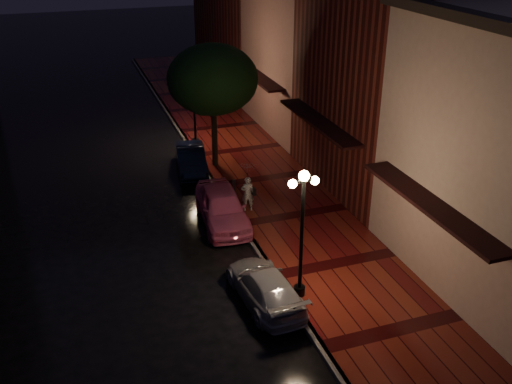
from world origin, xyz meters
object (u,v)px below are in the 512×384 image
object	(u,v)px
woman_with_umbrella	(248,180)
parking_meter	(234,191)
navy_car	(191,159)
streetlamp_far	(194,99)
pink_car	(222,207)
street_tree	(213,81)
silver_car	(265,287)
streetlamp_near	(302,227)

from	to	relation	value
woman_with_umbrella	parking_meter	world-z (taller)	woman_with_umbrella
navy_car	parking_meter	bearing A→B (deg)	-73.43
streetlamp_far	pink_car	size ratio (longest dim) A/B	1.02
street_tree	navy_car	bearing A→B (deg)	179.59
pink_car	silver_car	xyz separation A→B (m)	(-0.14, -5.35, -0.16)
streetlamp_far	pink_car	distance (m)	8.69
streetlamp_far	navy_car	size ratio (longest dim) A/B	1.16
silver_car	street_tree	bearing A→B (deg)	-100.76
pink_car	navy_car	world-z (taller)	pink_car
parking_meter	woman_with_umbrella	bearing A→B (deg)	-45.42
pink_car	navy_car	bearing A→B (deg)	94.10
streetlamp_near	street_tree	world-z (taller)	street_tree
pink_car	streetlamp_far	bearing A→B (deg)	87.67
streetlamp_far	woman_with_umbrella	distance (m)	8.06
pink_car	woman_with_umbrella	xyz separation A→B (m)	(1.20, 0.44, 0.79)
woman_with_umbrella	silver_car	bearing A→B (deg)	87.68
streetlamp_near	silver_car	bearing A→B (deg)	168.69
streetlamp_far	woman_with_umbrella	bearing A→B (deg)	-88.19
streetlamp_near	parking_meter	bearing A→B (deg)	91.79
woman_with_umbrella	streetlamp_far	bearing A→B (deg)	-77.49
streetlamp_near	pink_car	distance (m)	5.96
streetlamp_far	parking_meter	world-z (taller)	streetlamp_far
pink_car	woman_with_umbrella	world-z (taller)	woman_with_umbrella
streetlamp_near	street_tree	xyz separation A→B (m)	(0.26, 10.99, 1.64)
pink_car	woman_with_umbrella	size ratio (longest dim) A/B	2.05
streetlamp_far	streetlamp_near	bearing A→B (deg)	-90.00
woman_with_umbrella	streetlamp_near	bearing A→B (deg)	98.29
streetlamp_near	navy_car	bearing A→B (deg)	94.94
street_tree	parking_meter	distance (m)	5.70
streetlamp_far	pink_car	world-z (taller)	streetlamp_far
navy_car	woman_with_umbrella	bearing A→B (deg)	-69.11
streetlamp_near	parking_meter	world-z (taller)	streetlamp_near
street_tree	woman_with_umbrella	bearing A→B (deg)	-90.07
street_tree	navy_car	xyz separation A→B (m)	(-1.21, 0.01, -3.63)
silver_car	parking_meter	xyz separation A→B (m)	(0.89, 6.17, 0.36)
streetlamp_near	street_tree	size ratio (longest dim) A/B	0.74
navy_car	silver_car	distance (m)	10.78
streetlamp_near	parking_meter	xyz separation A→B (m)	(-0.20, 6.39, -1.68)
street_tree	navy_car	distance (m)	3.83
streetlamp_far	street_tree	world-z (taller)	street_tree
silver_car	parking_meter	distance (m)	6.25
streetlamp_far	pink_car	xyz separation A→B (m)	(-0.95, -8.43, -1.88)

